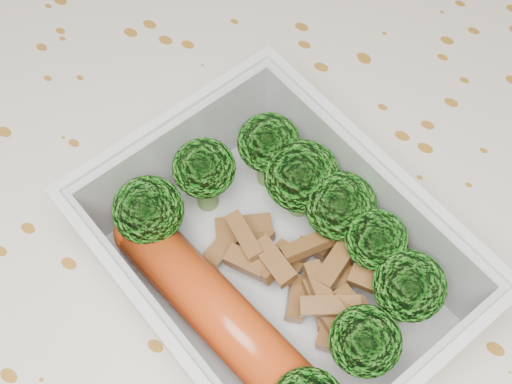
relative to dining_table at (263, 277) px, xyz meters
The scene contains 6 objects.
dining_table is the anchor object (origin of this frame).
tablecloth 0.05m from the dining_table, ahead, with size 1.46×0.96×0.19m.
lunch_container 0.12m from the dining_table, 51.28° to the right, with size 0.21×0.19×0.06m.
broccoli_florets 0.13m from the dining_table, 30.79° to the right, with size 0.16×0.14×0.05m.
meat_pile 0.12m from the dining_table, 35.63° to the right, with size 0.10×0.06×0.03m.
sausage 0.13m from the dining_table, 74.33° to the right, with size 0.15×0.06×0.03m.
Camera 1 is at (0.09, -0.16, 1.11)m, focal length 50.00 mm.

